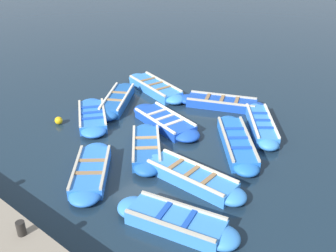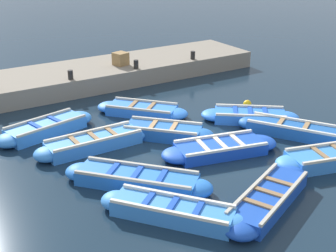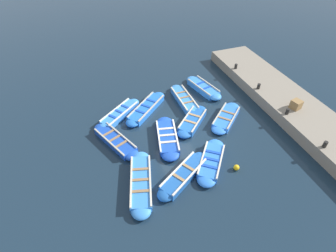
# 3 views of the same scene
# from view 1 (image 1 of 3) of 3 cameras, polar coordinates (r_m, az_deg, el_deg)

# --- Properties ---
(ground_plane) EXTENTS (120.00, 120.00, 0.00)m
(ground_plane) POSITION_cam_1_polar(r_m,az_deg,el_deg) (14.00, -1.86, -1.75)
(ground_plane) COLOR #162838
(boat_stern_in) EXTENTS (2.20, 3.67, 0.41)m
(boat_stern_in) POSITION_cam_1_polar(r_m,az_deg,el_deg) (16.37, 7.79, 3.33)
(boat_stern_in) COLOR #1947B7
(boat_stern_in) RESTS_ON ground
(boat_far_corner) EXTENTS (1.73, 3.65, 0.40)m
(boat_far_corner) POSITION_cam_1_polar(r_m,az_deg,el_deg) (14.74, -0.47, 0.66)
(boat_far_corner) COLOR #1947B7
(boat_far_corner) RESTS_ON ground
(boat_tucked) EXTENTS (1.86, 3.94, 0.44)m
(boat_tucked) POSITION_cam_1_polar(r_m,az_deg,el_deg) (17.69, -1.89, 5.57)
(boat_tucked) COLOR #3884E0
(boat_tucked) RESTS_ON ground
(boat_bow_out) EXTENTS (3.18, 2.71, 0.44)m
(boat_bow_out) POSITION_cam_1_polar(r_m,az_deg,el_deg) (14.86, 13.39, 0.16)
(boat_bow_out) COLOR #3884E0
(boat_bow_out) RESTS_ON ground
(boat_end_of_row) EXTENTS (2.74, 3.14, 0.40)m
(boat_end_of_row) POSITION_cam_1_polar(r_m,az_deg,el_deg) (15.39, -10.94, 1.35)
(boat_end_of_row) COLOR blue
(boat_end_of_row) RESTS_ON ground
(boat_inner_gap) EXTENTS (3.43, 3.19, 0.43)m
(boat_inner_gap) POSITION_cam_1_polar(r_m,az_deg,el_deg) (13.54, 9.95, -2.41)
(boat_inner_gap) COLOR blue
(boat_inner_gap) RESTS_ON ground
(boat_broadside) EXTENTS (0.89, 3.62, 0.45)m
(boat_broadside) POSITION_cam_1_polar(r_m,az_deg,el_deg) (11.66, 3.39, -7.43)
(boat_broadside) COLOR #3884E0
(boat_broadside) RESTS_ON ground
(boat_drifting) EXTENTS (2.89, 2.80, 0.44)m
(boat_drifting) POSITION_cam_1_polar(r_m,az_deg,el_deg) (13.07, -3.18, -3.17)
(boat_drifting) COLOR #1E59AD
(boat_drifting) RESTS_ON ground
(boat_centre) EXTENTS (3.42, 2.49, 0.44)m
(boat_centre) POSITION_cam_1_polar(r_m,az_deg,el_deg) (16.55, -7.35, 3.70)
(boat_centre) COLOR #1E59AD
(boat_centre) RESTS_ON ground
(boat_near_quay) EXTENTS (3.05, 2.84, 0.39)m
(boat_near_quay) POSITION_cam_1_polar(r_m,az_deg,el_deg) (12.17, -11.12, -6.46)
(boat_near_quay) COLOR blue
(boat_near_quay) RESTS_ON ground
(boat_alongside) EXTENTS (1.59, 3.45, 0.45)m
(boat_alongside) POSITION_cam_1_polar(r_m,az_deg,el_deg) (10.15, 1.15, -13.72)
(boat_alongside) COLOR #3884E0
(boat_alongside) RESTS_ON ground
(bollard_mid_south) EXTENTS (0.20, 0.20, 0.35)m
(bollard_mid_south) POSITION_cam_1_polar(r_m,az_deg,el_deg) (9.53, -20.56, -13.73)
(bollard_mid_south) COLOR black
(bollard_mid_south) RESTS_ON quay_wall
(buoy_orange_near) EXTENTS (0.25, 0.25, 0.25)m
(buoy_orange_near) POSITION_cam_1_polar(r_m,az_deg,el_deg) (14.09, -2.52, -0.96)
(buoy_orange_near) COLOR #EAB214
(buoy_orange_near) RESTS_ON ground
(buoy_yellow_far) EXTENTS (0.29, 0.29, 0.29)m
(buoy_yellow_far) POSITION_cam_1_polar(r_m,az_deg,el_deg) (15.43, -15.59, 0.77)
(buoy_yellow_far) COLOR #EAB214
(buoy_yellow_far) RESTS_ON ground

